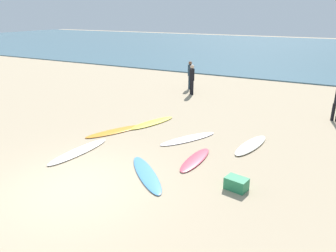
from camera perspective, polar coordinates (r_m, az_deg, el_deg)
name	(u,v)px	position (r m, az deg, el deg)	size (l,w,h in m)	color
ground_plane	(77,188)	(9.29, -15.79, -10.41)	(120.00, 120.00, 0.00)	tan
ocean_water	(288,50)	(43.40, 20.40, 12.47)	(120.00, 40.00, 0.08)	#426675
surfboard_0	(152,123)	(13.81, -2.84, 0.57)	(0.54, 2.37, 0.07)	yellow
surfboard_1	(195,160)	(10.47, 4.81, -5.91)	(0.50, 2.00, 0.07)	#D14559
surfboard_2	(115,131)	(13.02, -9.28, -0.90)	(0.53, 2.50, 0.06)	orange
surfboard_3	(251,145)	(11.87, 14.39, -3.27)	(0.56, 2.26, 0.09)	silver
surfboard_4	(79,151)	(11.44, -15.40, -4.29)	(0.55, 2.59, 0.07)	white
surfboard_5	(188,139)	(12.13, 3.56, -2.24)	(0.53, 2.43, 0.06)	white
surfboard_6	(146,174)	(9.60, -3.80, -8.42)	(0.51, 2.48, 0.06)	#4A8FD4
beachgoer_near	(190,74)	(20.02, 3.90, 9.19)	(0.32, 0.34, 1.68)	#1E3342
beachgoer_mid	(192,78)	(18.56, 4.22, 8.41)	(0.40, 0.40, 1.70)	black
beach_cooler	(236,184)	(9.00, 11.95, -9.90)	(0.58, 0.40, 0.34)	#287F51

